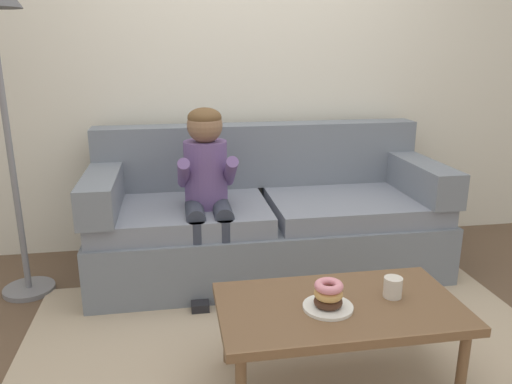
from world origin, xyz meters
name	(u,v)px	position (x,y,z in m)	size (l,w,h in m)	color
ground	(286,335)	(0.00, 0.00, 0.00)	(10.00, 10.00, 0.00)	brown
wall_back	(245,52)	(0.00, 1.40, 1.40)	(8.00, 0.10, 2.80)	silver
area_rug	(298,363)	(0.00, -0.25, 0.01)	(2.66, 1.93, 0.01)	tan
couch	(266,220)	(0.06, 0.85, 0.34)	(2.23, 0.90, 0.93)	slate
coffee_table	(339,312)	(0.13, -0.41, 0.35)	(1.03, 0.57, 0.39)	brown
person_child	(207,182)	(-0.34, 0.64, 0.67)	(0.34, 0.58, 1.10)	#664C84
plate	(328,307)	(0.07, -0.44, 0.40)	(0.21, 0.21, 0.01)	white
donut	(328,302)	(0.07, -0.44, 0.43)	(0.12, 0.12, 0.04)	#422619
donut_second	(328,294)	(0.07, -0.44, 0.46)	(0.12, 0.12, 0.04)	tan
donut_third	(329,286)	(0.07, -0.44, 0.50)	(0.12, 0.12, 0.04)	pink
mug	(393,287)	(0.38, -0.39, 0.44)	(0.08, 0.08, 0.09)	silver
toy_controller	(385,320)	(0.55, 0.01, 0.03)	(0.23, 0.09, 0.05)	gold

